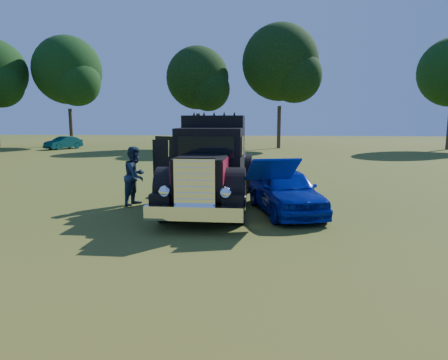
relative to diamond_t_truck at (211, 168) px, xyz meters
The scene contains 7 objects.
ground 3.24m from the diamond_t_truck, 106.74° to the right, with size 120.00×120.00×0.00m, color #345118.
treeline 25.19m from the diamond_t_truck, 98.82° to the left, with size 72.10×24.04×13.84m.
diamond_t_truck is the anchor object (origin of this frame).
hotrod_coupe 2.55m from the diamond_t_truck, 14.82° to the right, with size 2.65×4.46×1.89m.
spectator_near 1.47m from the diamond_t_truck, behind, with size 0.63×0.41×1.72m, color #1F224A.
spectator_far 2.59m from the diamond_t_truck, behind, with size 0.96×0.75×1.98m, color #1B2D41.
distant_teal_car 29.63m from the diamond_t_truck, 126.34° to the left, with size 1.28×3.67×1.21m, color #093339.
Camera 1 is at (2.60, -10.06, 2.89)m, focal length 32.00 mm.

